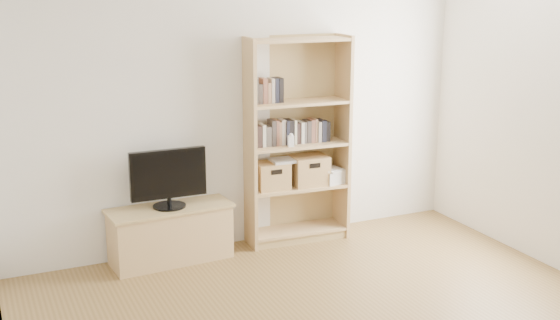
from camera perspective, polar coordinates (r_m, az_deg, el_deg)
back_wall at (r=6.54m, az=-3.13°, el=4.17°), size 4.50×0.02×2.60m
tv_stand at (r=6.40m, az=-8.88°, el=-6.05°), size 1.09×0.47×0.49m
bookshelf at (r=6.63m, az=1.41°, el=1.56°), size 1.00×0.41×1.97m
television at (r=6.23m, az=-9.07°, el=-1.48°), size 0.68×0.06×0.53m
books_row_mid at (r=6.64m, az=1.35°, el=2.32°), size 0.81×0.19×0.22m
books_row_upper at (r=6.48m, az=-0.43°, el=5.62°), size 0.39×0.16×0.20m
baby_monitor at (r=6.49m, az=0.90°, el=1.54°), size 0.06×0.04×0.11m
basket_left at (r=6.61m, az=-0.68°, el=-1.27°), size 0.31×0.26×0.25m
basket_right at (r=6.75m, az=2.36°, el=-0.83°), size 0.35×0.30×0.28m
laptop at (r=6.63m, az=0.60°, el=0.01°), size 0.33×0.24×0.02m
magazine_stack at (r=6.86m, az=4.03°, el=-1.28°), size 0.23×0.30×0.13m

